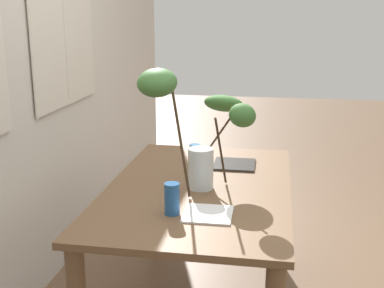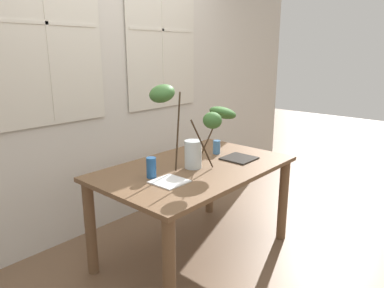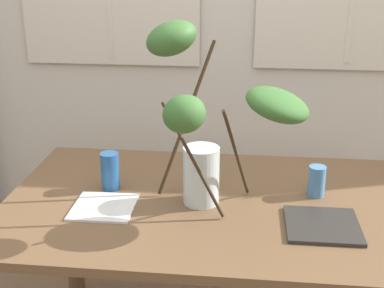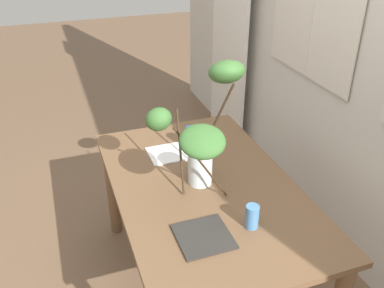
{
  "view_description": "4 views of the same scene",
  "coord_description": "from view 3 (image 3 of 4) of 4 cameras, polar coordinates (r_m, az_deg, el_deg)",
  "views": [
    {
      "loc": [
        -2.37,
        -0.37,
        1.59
      ],
      "look_at": [
        -0.08,
        0.02,
        0.97
      ],
      "focal_mm": 47.18,
      "sensor_mm": 36.0,
      "label": 1
    },
    {
      "loc": [
        -1.89,
        -1.65,
        1.56
      ],
      "look_at": [
        0.01,
        0.04,
        0.89
      ],
      "focal_mm": 33.17,
      "sensor_mm": 36.0,
      "label": 2
    },
    {
      "loc": [
        0.11,
        -1.65,
        1.56
      ],
      "look_at": [
        -0.06,
        -0.07,
        0.97
      ],
      "focal_mm": 48.87,
      "sensor_mm": 36.0,
      "label": 3
    },
    {
      "loc": [
        1.67,
        -0.66,
        2.0
      ],
      "look_at": [
        -0.08,
        -0.04,
        0.94
      ],
      "focal_mm": 39.71,
      "sensor_mm": 36.0,
      "label": 4
    }
  ],
  "objects": [
    {
      "name": "plate_square_right",
      "position": [
        1.74,
        14.04,
        -8.59
      ],
      "size": [
        0.23,
        0.23,
        0.01
      ],
      "primitive_type": "cube",
      "rotation": [
        0.0,
        0.0,
        0.01
      ],
      "color": "#2D2B28",
      "rests_on": "dining_table"
    },
    {
      "name": "drinking_glass_blue_right",
      "position": [
        1.92,
        13.44,
        -3.97
      ],
      "size": [
        0.06,
        0.06,
        0.11
      ],
      "primitive_type": "cylinder",
      "color": "#4C84BC",
      "rests_on": "dining_table"
    },
    {
      "name": "vase_with_branches",
      "position": [
        1.72,
        1.75,
        3.86
      ],
      "size": [
        0.64,
        0.6,
        0.64
      ],
      "color": "silver",
      "rests_on": "dining_table"
    },
    {
      "name": "drinking_glass_blue_left",
      "position": [
        1.94,
        -8.94,
        -2.94
      ],
      "size": [
        0.07,
        0.07,
        0.14
      ],
      "primitive_type": "cylinder",
      "color": "#235693",
      "rests_on": "dining_table"
    },
    {
      "name": "plate_square_left",
      "position": [
        1.83,
        -9.59,
        -6.79
      ],
      "size": [
        0.21,
        0.21,
        0.01
      ],
      "primitive_type": "cube",
      "rotation": [
        0.0,
        0.0,
        0.01
      ],
      "color": "white",
      "rests_on": "dining_table"
    },
    {
      "name": "dining_table",
      "position": [
        1.91,
        2.14,
        -9.43
      ],
      "size": [
        1.47,
        0.91,
        0.73
      ],
      "color": "brown",
      "rests_on": "ground"
    }
  ]
}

